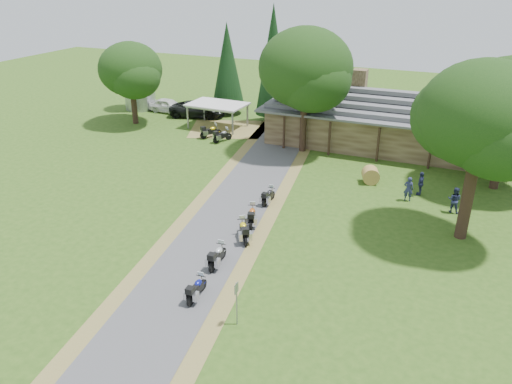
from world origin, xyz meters
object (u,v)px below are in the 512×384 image
at_px(carport, 218,116).
at_px(hay_bale, 371,175).
at_px(motorcycle_row_b, 217,255).
at_px(silo, 138,78).
at_px(motorcycle_row_e, 269,195).
at_px(motorcycle_carport_b, 222,135).
at_px(lodge, 389,118).
at_px(motorcycle_carport_a, 211,131).
at_px(car_dark_suv, 198,105).
at_px(motorcycle_row_a, 197,288).
at_px(motorcycle_row_c, 244,229).
at_px(motorcycle_row_d, 252,215).
at_px(car_white_sedan, 168,104).

distance_m(carport, hay_bale, 18.28).
bearing_deg(motorcycle_row_b, silo, 38.15).
distance_m(motorcycle_row_e, motorcycle_carport_b, 13.37).
bearing_deg(lodge, motorcycle_carport_b, -160.42).
relative_size(carport, motorcycle_carport_a, 2.90).
xyz_separation_m(lodge, car_dark_suv, (-19.72, 1.43, -1.25)).
bearing_deg(car_dark_suv, motorcycle_row_a, -164.71).
height_order(silo, motorcycle_carport_a, silo).
bearing_deg(motorcycle_row_c, motorcycle_row_a, 149.74).
height_order(lodge, motorcycle_row_c, lodge).
distance_m(car_dark_suv, motorcycle_row_b, 28.83).
distance_m(lodge, car_dark_suv, 19.81).
height_order(motorcycle_row_d, motorcycle_carport_b, motorcycle_row_d).
height_order(carport, car_white_sedan, carport).
height_order(car_white_sedan, motorcycle_carport_a, car_white_sedan).
distance_m(motorcycle_row_a, motorcycle_row_d, 7.88).
relative_size(motorcycle_row_b, motorcycle_carport_b, 0.99).
relative_size(carport, car_white_sedan, 0.97).
distance_m(motorcycle_carport_a, hay_bale, 16.35).
xyz_separation_m(silo, motorcycle_carport_a, (11.91, -6.11, -2.75)).
bearing_deg(motorcycle_row_e, motorcycle_carport_b, 41.47).
distance_m(car_white_sedan, motorcycle_carport_b, 11.75).
bearing_deg(silo, motorcycle_row_a, -51.06).
relative_size(motorcycle_row_d, motorcycle_row_e, 1.11).
bearing_deg(motorcycle_row_d, motorcycle_row_a, 165.54).
bearing_deg(car_white_sedan, motorcycle_row_c, -135.95).
relative_size(motorcycle_row_b, hay_bale, 1.49).
relative_size(carport, motorcycle_carport_b, 3.02).
relative_size(motorcycle_row_b, motorcycle_row_c, 0.96).
xyz_separation_m(lodge, silo, (-27.14, 1.86, 0.95)).
relative_size(carport, motorcycle_row_d, 2.96).
xyz_separation_m(lodge, motorcycle_carport_b, (-13.72, -4.88, -1.83)).
xyz_separation_m(motorcycle_row_b, motorcycle_carport_a, (-10.37, 19.01, 0.03)).
distance_m(lodge, motorcycle_row_c, 20.87).
distance_m(lodge, motorcycle_row_d, 19.10).
xyz_separation_m(motorcycle_row_c, motorcycle_carport_b, (-9.00, 15.37, -0.02)).
distance_m(lodge, silo, 27.22).
height_order(motorcycle_row_b, motorcycle_carport_a, motorcycle_carport_a).
distance_m(motorcycle_row_a, hay_bale, 17.76).
height_order(lodge, motorcycle_row_b, lodge).
bearing_deg(car_white_sedan, motorcycle_row_e, -129.15).
xyz_separation_m(carport, motorcycle_row_d, (11.05, -17.19, -0.55)).
bearing_deg(carport, motorcycle_carport_a, -72.34).
bearing_deg(hay_bale, motorcycle_row_a, -105.84).
height_order(carport, hay_bale, carport).
bearing_deg(car_dark_suv, motorcycle_carport_b, -150.06).
bearing_deg(motorcycle_row_d, car_dark_suv, 18.20).
distance_m(motorcycle_row_a, motorcycle_row_c, 5.96).
relative_size(car_white_sedan, hay_bale, 4.65).
relative_size(silo, car_white_sedan, 1.21).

